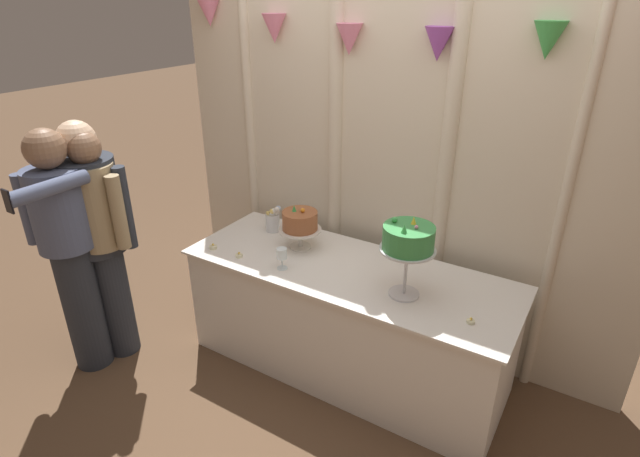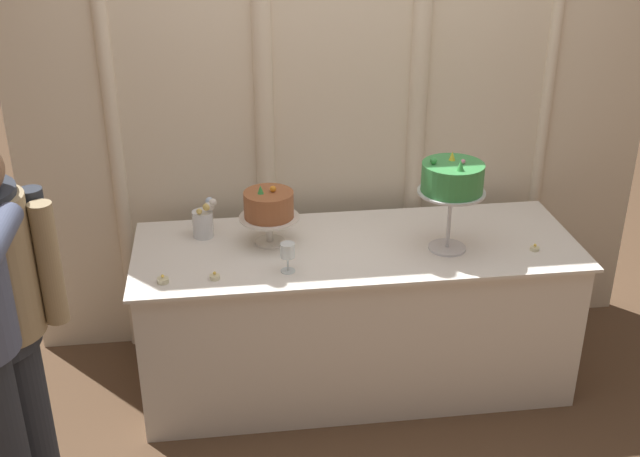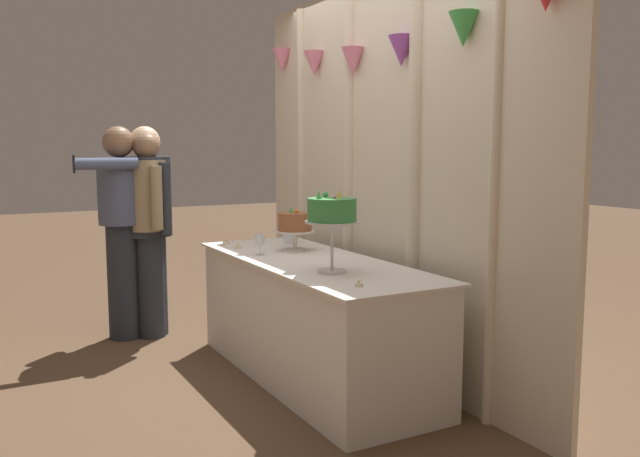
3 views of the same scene
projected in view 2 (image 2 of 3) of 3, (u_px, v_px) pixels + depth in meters
name	position (u px, v px, depth m)	size (l,w,h in m)	color
ground_plane	(357.00, 390.00, 3.88)	(24.00, 24.00, 0.00)	brown
draped_curtain	(339.00, 96.00, 3.84)	(3.20, 0.16, 2.53)	beige
cake_table	(355.00, 314.00, 3.80)	(2.06, 0.76, 0.76)	white
cake_display_nearleft	(269.00, 207.00, 3.58)	(0.28, 0.28, 0.30)	silver
cake_display_nearright	(452.00, 181.00, 3.46)	(0.30, 0.30, 0.46)	silver
wine_glass	(288.00, 252.00, 3.37)	(0.06, 0.06, 0.13)	silver
flower_vase	(204.00, 221.00, 3.69)	(0.12, 0.10, 0.20)	silver
tealight_far_left	(163.00, 280.00, 3.32)	(0.05, 0.05, 0.04)	beige
tealight_near_left	(215.00, 277.00, 3.34)	(0.05, 0.05, 0.04)	beige
tealight_near_right	(535.00, 248.00, 3.59)	(0.04, 0.04, 0.03)	beige
guest_man_dark_suit	(4.00, 323.00, 2.84)	(0.45, 0.31, 1.55)	#282D38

